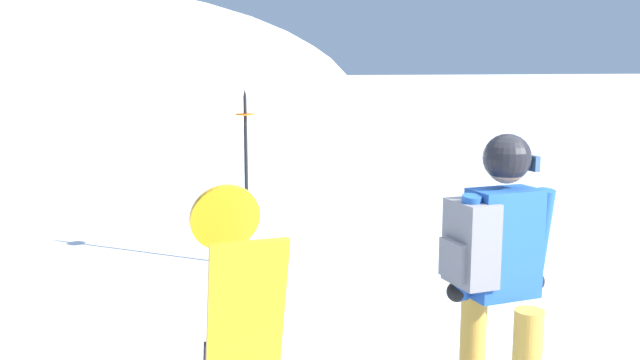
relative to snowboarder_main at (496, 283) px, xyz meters
The scene contains 4 objects.
ridge_peak_main 34.45m from the snowboarder_main, 97.33° to the left, with size 34.19×30.78×12.27m.
snowboarder_main is the anchor object (origin of this frame).
piste_marker_near 3.80m from the snowboarder_main, 96.34° to the left, with size 0.20×0.20×1.84m.
rock_mid 2.87m from the snowboarder_main, 103.67° to the left, with size 0.44×0.37×0.31m.
Camera 1 is at (-2.23, -2.38, 2.06)m, focal length 38.42 mm.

